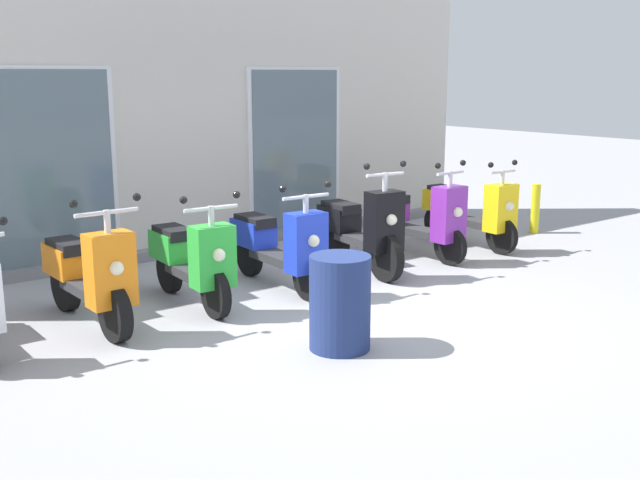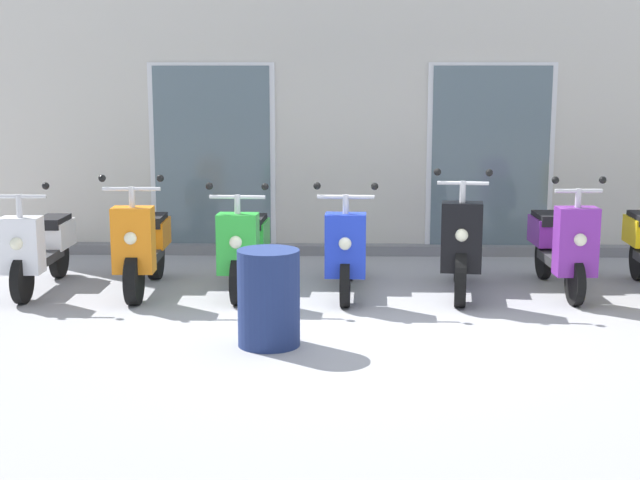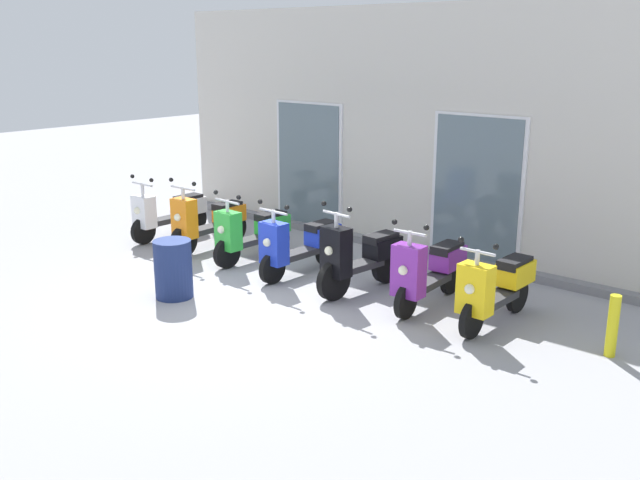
{
  "view_description": "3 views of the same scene",
  "coord_description": "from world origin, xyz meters",
  "px_view_note": "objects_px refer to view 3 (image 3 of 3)",
  "views": [
    {
      "loc": [
        -4.42,
        -5.21,
        2.22
      ],
      "look_at": [
        0.26,
        0.87,
        0.53
      ],
      "focal_mm": 42.7,
      "sensor_mm": 36.0,
      "label": 1
    },
    {
      "loc": [
        -0.06,
        -7.7,
        2.16
      ],
      "look_at": [
        -0.31,
        0.95,
        0.58
      ],
      "focal_mm": 51.14,
      "sensor_mm": 36.0,
      "label": 2
    },
    {
      "loc": [
        6.67,
        -6.18,
        3.3
      ],
      "look_at": [
        0.53,
        0.98,
        0.67
      ],
      "focal_mm": 39.95,
      "sensor_mm": 36.0,
      "label": 3
    }
  ],
  "objects_px": {
    "scooter_purple": "(428,269)",
    "curb_bollard": "(613,326)",
    "trash_bin": "(173,269)",
    "traffic_cone": "(149,210)",
    "scooter_blue": "(299,243)",
    "scooter_green": "(252,232)",
    "scooter_black": "(360,257)",
    "scooter_white": "(169,212)",
    "scooter_yellow": "(496,286)",
    "scooter_orange": "(208,221)"
  },
  "relations": [
    {
      "from": "scooter_green",
      "to": "scooter_yellow",
      "type": "xyz_separation_m",
      "value": [
        4.1,
        0.07,
        0.02
      ]
    },
    {
      "from": "curb_bollard",
      "to": "traffic_cone",
      "type": "xyz_separation_m",
      "value": [
        -8.66,
        0.31,
        -0.09
      ]
    },
    {
      "from": "scooter_blue",
      "to": "scooter_yellow",
      "type": "distance_m",
      "value": 3.09
    },
    {
      "from": "scooter_green",
      "to": "scooter_black",
      "type": "height_order",
      "value": "scooter_black"
    },
    {
      "from": "scooter_black",
      "to": "curb_bollard",
      "type": "bearing_deg",
      "value": 2.08
    },
    {
      "from": "scooter_black",
      "to": "traffic_cone",
      "type": "bearing_deg",
      "value": 175.39
    },
    {
      "from": "trash_bin",
      "to": "scooter_green",
      "type": "bearing_deg",
      "value": 101.78
    },
    {
      "from": "scooter_black",
      "to": "trash_bin",
      "type": "relative_size",
      "value": 2.02
    },
    {
      "from": "traffic_cone",
      "to": "scooter_black",
      "type": "bearing_deg",
      "value": -4.61
    },
    {
      "from": "scooter_blue",
      "to": "scooter_black",
      "type": "height_order",
      "value": "scooter_black"
    },
    {
      "from": "scooter_yellow",
      "to": "traffic_cone",
      "type": "bearing_deg",
      "value": 177.46
    },
    {
      "from": "scooter_purple",
      "to": "curb_bollard",
      "type": "xyz_separation_m",
      "value": [
        2.33,
        0.0,
        -0.15
      ]
    },
    {
      "from": "scooter_yellow",
      "to": "scooter_purple",
      "type": "bearing_deg",
      "value": 179.04
    },
    {
      "from": "scooter_blue",
      "to": "curb_bollard",
      "type": "xyz_separation_m",
      "value": [
        4.47,
        0.1,
        -0.12
      ]
    },
    {
      "from": "curb_bollard",
      "to": "scooter_black",
      "type": "bearing_deg",
      "value": -177.92
    },
    {
      "from": "traffic_cone",
      "to": "scooter_purple",
      "type": "bearing_deg",
      "value": -2.78
    },
    {
      "from": "scooter_purple",
      "to": "trash_bin",
      "type": "height_order",
      "value": "scooter_purple"
    },
    {
      "from": "curb_bollard",
      "to": "trash_bin",
      "type": "bearing_deg",
      "value": -159.5
    },
    {
      "from": "scooter_orange",
      "to": "trash_bin",
      "type": "height_order",
      "value": "scooter_orange"
    },
    {
      "from": "scooter_black",
      "to": "curb_bollard",
      "type": "relative_size",
      "value": 2.27
    },
    {
      "from": "scooter_white",
      "to": "scooter_purple",
      "type": "relative_size",
      "value": 0.99
    },
    {
      "from": "scooter_purple",
      "to": "scooter_yellow",
      "type": "relative_size",
      "value": 1.02
    },
    {
      "from": "scooter_green",
      "to": "scooter_blue",
      "type": "distance_m",
      "value": 1.01
    },
    {
      "from": "scooter_purple",
      "to": "trash_bin",
      "type": "xyz_separation_m",
      "value": [
        -2.77,
        -1.91,
        -0.11
      ]
    },
    {
      "from": "trash_bin",
      "to": "scooter_yellow",
      "type": "bearing_deg",
      "value": 26.95
    },
    {
      "from": "scooter_white",
      "to": "scooter_blue",
      "type": "relative_size",
      "value": 0.99
    },
    {
      "from": "scooter_green",
      "to": "curb_bollard",
      "type": "height_order",
      "value": "scooter_green"
    },
    {
      "from": "scooter_blue",
      "to": "curb_bollard",
      "type": "height_order",
      "value": "scooter_blue"
    },
    {
      "from": "scooter_white",
      "to": "scooter_orange",
      "type": "xyz_separation_m",
      "value": [
        1.07,
        -0.04,
        0.01
      ]
    },
    {
      "from": "curb_bollard",
      "to": "traffic_cone",
      "type": "relative_size",
      "value": 1.35
    },
    {
      "from": "scooter_purple",
      "to": "scooter_green",
      "type": "bearing_deg",
      "value": -178.36
    },
    {
      "from": "scooter_black",
      "to": "scooter_purple",
      "type": "distance_m",
      "value": 1.02
    },
    {
      "from": "scooter_purple",
      "to": "scooter_yellow",
      "type": "bearing_deg",
      "value": -0.96
    },
    {
      "from": "curb_bollard",
      "to": "scooter_yellow",
      "type": "bearing_deg",
      "value": -179.33
    },
    {
      "from": "scooter_yellow",
      "to": "scooter_orange",
      "type": "bearing_deg",
      "value": -179.1
    },
    {
      "from": "scooter_blue",
      "to": "scooter_yellow",
      "type": "relative_size",
      "value": 1.02
    },
    {
      "from": "scooter_black",
      "to": "traffic_cone",
      "type": "distance_m",
      "value": 5.34
    },
    {
      "from": "scooter_blue",
      "to": "scooter_purple",
      "type": "xyz_separation_m",
      "value": [
        2.13,
        0.1,
        0.03
      ]
    },
    {
      "from": "scooter_black",
      "to": "scooter_purple",
      "type": "relative_size",
      "value": 0.99
    },
    {
      "from": "trash_bin",
      "to": "curb_bollard",
      "type": "xyz_separation_m",
      "value": [
        5.1,
        1.91,
        -0.04
      ]
    },
    {
      "from": "scooter_blue",
      "to": "scooter_black",
      "type": "bearing_deg",
      "value": -0.87
    },
    {
      "from": "scooter_white",
      "to": "scooter_yellow",
      "type": "relative_size",
      "value": 1.01
    },
    {
      "from": "scooter_black",
      "to": "scooter_purple",
      "type": "bearing_deg",
      "value": 6.84
    },
    {
      "from": "scooter_black",
      "to": "trash_bin",
      "type": "distance_m",
      "value": 2.5
    },
    {
      "from": "scooter_blue",
      "to": "traffic_cone",
      "type": "xyz_separation_m",
      "value": [
        -4.2,
        0.41,
        -0.21
      ]
    },
    {
      "from": "scooter_black",
      "to": "scooter_yellow",
      "type": "relative_size",
      "value": 1.01
    },
    {
      "from": "scooter_purple",
      "to": "curb_bollard",
      "type": "relative_size",
      "value": 2.29
    },
    {
      "from": "trash_bin",
      "to": "scooter_purple",
      "type": "bearing_deg",
      "value": 34.58
    },
    {
      "from": "traffic_cone",
      "to": "scooter_green",
      "type": "bearing_deg",
      "value": -7.11
    },
    {
      "from": "scooter_blue",
      "to": "curb_bollard",
      "type": "relative_size",
      "value": 2.3
    }
  ]
}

